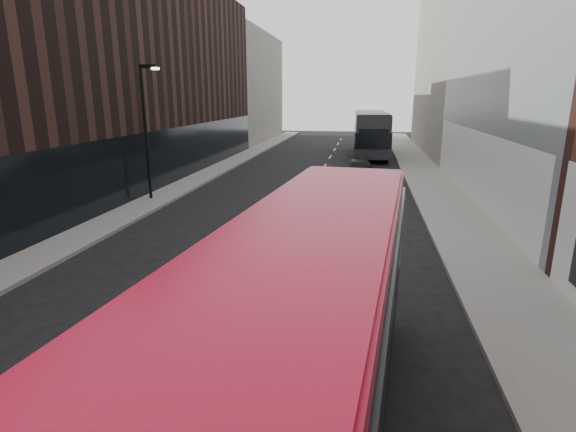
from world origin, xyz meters
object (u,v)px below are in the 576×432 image
at_px(street_lamp, 146,123).
at_px(car_b, 322,188).
at_px(red_bus, 311,334).
at_px(car_c, 360,171).
at_px(grey_bus, 370,133).
at_px(car_a, 328,207).

height_order(street_lamp, car_b, street_lamp).
height_order(red_bus, car_c, red_bus).
bearing_deg(grey_bus, car_a, -96.59).
relative_size(street_lamp, car_a, 1.60).
bearing_deg(street_lamp, car_b, 8.83).
relative_size(red_bus, car_c, 2.07).
distance_m(red_bus, car_c, 24.35).
distance_m(street_lamp, car_c, 14.02).
distance_m(red_bus, car_a, 13.88).
distance_m(red_bus, grey_bus, 38.08).
bearing_deg(car_c, grey_bus, 81.85).
height_order(car_a, car_b, car_a).
relative_size(grey_bus, car_a, 2.94).
xyz_separation_m(street_lamp, grey_bus, (11.88, 21.49, -1.98)).
relative_size(red_bus, car_b, 2.28).
height_order(red_bus, grey_bus, grey_bus).
distance_m(car_a, car_b, 4.27).
bearing_deg(red_bus, car_b, 100.62).
bearing_deg(car_c, car_b, -112.51).
xyz_separation_m(car_a, car_b, (-0.65, 4.22, -0.02)).
distance_m(grey_bus, car_c, 13.86).
relative_size(car_a, car_b, 1.00).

